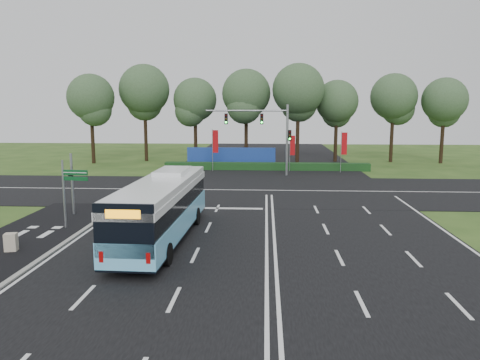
# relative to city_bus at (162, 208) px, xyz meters

# --- Properties ---
(ground) EXTENTS (120.00, 120.00, 0.00)m
(ground) POSITION_rel_city_bus_xyz_m (5.32, 2.64, -1.71)
(ground) COLOR #2A4A18
(ground) RESTS_ON ground
(road_main) EXTENTS (20.00, 120.00, 0.04)m
(road_main) POSITION_rel_city_bus_xyz_m (5.32, 2.64, -1.69)
(road_main) COLOR black
(road_main) RESTS_ON ground
(road_cross) EXTENTS (120.00, 14.00, 0.05)m
(road_cross) POSITION_rel_city_bus_xyz_m (5.32, 14.64, -1.68)
(road_cross) COLOR black
(road_cross) RESTS_ON ground
(bike_path) EXTENTS (5.00, 18.00, 0.06)m
(bike_path) POSITION_rel_city_bus_xyz_m (-7.18, -0.36, -1.68)
(bike_path) COLOR black
(bike_path) RESTS_ON ground
(kerb_strip) EXTENTS (0.25, 18.00, 0.12)m
(kerb_strip) POSITION_rel_city_bus_xyz_m (-4.78, -0.36, -1.65)
(kerb_strip) COLOR gray
(kerb_strip) RESTS_ON ground
(city_bus) EXTENTS (2.83, 11.87, 3.39)m
(city_bus) POSITION_rel_city_bus_xyz_m (0.00, 0.00, 0.00)
(city_bus) COLOR #6DCDFD
(city_bus) RESTS_ON ground
(pedestrian_signal) EXTENTS (0.37, 0.44, 3.92)m
(pedestrian_signal) POSITION_rel_city_bus_xyz_m (-6.91, 5.37, 0.44)
(pedestrian_signal) COLOR gray
(pedestrian_signal) RESTS_ON ground
(street_sign) EXTENTS (1.52, 0.24, 3.90)m
(street_sign) POSITION_rel_city_bus_xyz_m (-5.66, 2.05, 0.76)
(street_sign) COLOR gray
(street_sign) RESTS_ON ground
(utility_cabinet) EXTENTS (0.62, 0.55, 0.90)m
(utility_cabinet) POSITION_rel_city_bus_xyz_m (-6.77, -2.23, -1.26)
(utility_cabinet) COLOR #C2B49C
(utility_cabinet) RESTS_ON ground
(banner_flag_left) EXTENTS (0.65, 0.14, 4.45)m
(banner_flag_left) POSITION_rel_city_bus_xyz_m (-0.14, 25.94, 1.20)
(banner_flag_left) COLOR gray
(banner_flag_left) RESTS_ON ground
(banner_flag_mid) EXTENTS (0.57, 0.12, 3.87)m
(banner_flag_mid) POSITION_rel_city_bus_xyz_m (7.98, 26.31, 0.84)
(banner_flag_mid) COLOR gray
(banner_flag_mid) RESTS_ON ground
(banner_flag_right) EXTENTS (0.63, 0.10, 4.26)m
(banner_flag_right) POSITION_rel_city_bus_xyz_m (13.22, 25.53, 1.09)
(banner_flag_right) COLOR gray
(banner_flag_right) RESTS_ON ground
(traffic_light_gantry) EXTENTS (8.41, 0.28, 7.00)m
(traffic_light_gantry) POSITION_rel_city_bus_xyz_m (5.53, 23.14, 2.96)
(traffic_light_gantry) COLOR gray
(traffic_light_gantry) RESTS_ON ground
(hedge) EXTENTS (22.00, 1.20, 0.80)m
(hedge) POSITION_rel_city_bus_xyz_m (5.32, 27.14, -1.31)
(hedge) COLOR #163C18
(hedge) RESTS_ON ground
(blue_hoarding) EXTENTS (10.00, 0.30, 2.20)m
(blue_hoarding) POSITION_rel_city_bus_xyz_m (1.32, 29.64, -0.61)
(blue_hoarding) COLOR #1C3B98
(blue_hoarding) RESTS_ON ground
(eucalyptus_row) EXTENTS (47.36, 8.84, 11.97)m
(eucalyptus_row) POSITION_rel_city_bus_xyz_m (4.54, 34.29, 6.41)
(eucalyptus_row) COLOR black
(eucalyptus_row) RESTS_ON ground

